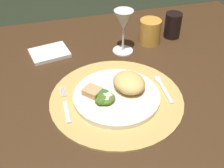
% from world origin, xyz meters
% --- Properties ---
extents(dining_table, '(1.28, 0.94, 0.74)m').
position_xyz_m(dining_table, '(0.00, 0.00, 0.62)').
color(dining_table, '#3F2916').
rests_on(dining_table, ground).
extents(placemat, '(0.39, 0.39, 0.01)m').
position_xyz_m(placemat, '(-0.03, -0.09, 0.74)').
color(placemat, tan).
rests_on(placemat, dining_table).
extents(dinner_plate, '(0.25, 0.25, 0.01)m').
position_xyz_m(dinner_plate, '(-0.03, -0.09, 0.75)').
color(dinner_plate, silver).
rests_on(dinner_plate, placemat).
extents(pasta_serving, '(0.11, 0.12, 0.05)m').
position_xyz_m(pasta_serving, '(0.01, -0.08, 0.79)').
color(pasta_serving, '#DFBD69').
rests_on(pasta_serving, dinner_plate).
extents(salad_greens, '(0.07, 0.08, 0.02)m').
position_xyz_m(salad_greens, '(-0.07, -0.11, 0.77)').
color(salad_greens, '#456B22').
rests_on(salad_greens, dinner_plate).
extents(bread_piece, '(0.06, 0.06, 0.02)m').
position_xyz_m(bread_piece, '(-0.10, -0.07, 0.77)').
color(bread_piece, tan).
rests_on(bread_piece, dinner_plate).
extents(fork, '(0.02, 0.15, 0.00)m').
position_xyz_m(fork, '(-0.18, -0.09, 0.75)').
color(fork, silver).
rests_on(fork, placemat).
extents(spoon, '(0.02, 0.14, 0.01)m').
position_xyz_m(spoon, '(0.12, -0.07, 0.75)').
color(spoon, silver).
rests_on(spoon, placemat).
extents(napkin, '(0.15, 0.12, 0.01)m').
position_xyz_m(napkin, '(-0.19, 0.21, 0.75)').
color(napkin, white).
rests_on(napkin, dining_table).
extents(wine_glass, '(0.07, 0.07, 0.16)m').
position_xyz_m(wine_glass, '(0.06, 0.16, 0.85)').
color(wine_glass, silver).
rests_on(wine_glass, dining_table).
extents(amber_tumbler, '(0.08, 0.08, 0.09)m').
position_xyz_m(amber_tumbler, '(0.18, 0.19, 0.79)').
color(amber_tumbler, gold).
rests_on(amber_tumbler, dining_table).
extents(dark_tumbler, '(0.06, 0.06, 0.10)m').
position_xyz_m(dark_tumbler, '(0.28, 0.21, 0.79)').
color(dark_tumbler, black).
rests_on(dark_tumbler, dining_table).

